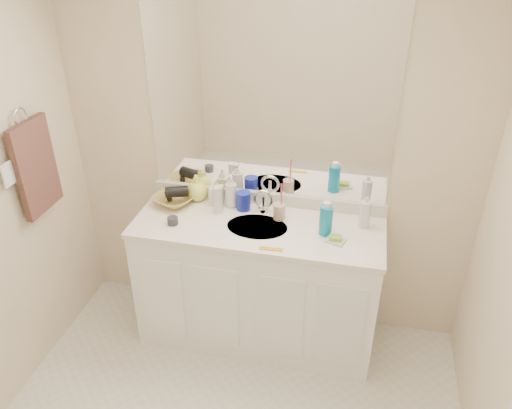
{
  "coord_description": "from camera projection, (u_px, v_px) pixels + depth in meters",
  "views": [
    {
      "loc": [
        0.55,
        -1.46,
        2.5
      ],
      "look_at": [
        0.0,
        0.97,
        1.05
      ],
      "focal_mm": 35.0,
      "sensor_mm": 36.0,
      "label": 1
    }
  ],
  "objects": [
    {
      "name": "backsplash",
      "position": [
        267.0,
        198.0,
        3.21
      ],
      "size": [
        1.52,
        0.03,
        0.08
      ],
      "primitive_type": "cube",
      "color": "silver",
      "rests_on": "countertop"
    },
    {
      "name": "orange_comb",
      "position": [
        271.0,
        249.0,
        2.79
      ],
      "size": [
        0.13,
        0.04,
        0.01
      ],
      "primitive_type": "cube",
      "rotation": [
        0.0,
        0.0,
        0.06
      ],
      "color": "orange",
      "rests_on": "countertop"
    },
    {
      "name": "blue_mug",
      "position": [
        244.0,
        201.0,
        3.14
      ],
      "size": [
        0.1,
        0.1,
        0.12
      ],
      "primitive_type": "cylinder",
      "rotation": [
        0.0,
        0.0,
        0.11
      ],
      "color": "#1723A1",
      "rests_on": "countertop"
    },
    {
      "name": "mouthwash_bottle",
      "position": [
        326.0,
        220.0,
        2.89
      ],
      "size": [
        0.1,
        0.1,
        0.18
      ],
      "primitive_type": "cylinder",
      "rotation": [
        0.0,
        0.0,
        -0.34
      ],
      "color": "#0E7EA8",
      "rests_on": "countertop"
    },
    {
      "name": "soap_dish",
      "position": [
        335.0,
        240.0,
        2.86
      ],
      "size": [
        0.13,
        0.11,
        0.01
      ],
      "primitive_type": "cube",
      "rotation": [
        0.0,
        0.0,
        -0.3
      ],
      "color": "silver",
      "rests_on": "countertop"
    },
    {
      "name": "switch_plate",
      "position": [
        8.0,
        174.0,
        2.67
      ],
      "size": [
        0.01,
        0.08,
        0.13
      ],
      "primitive_type": "cube",
      "color": "white",
      "rests_on": "wall_left"
    },
    {
      "name": "hand_towel",
      "position": [
        36.0,
        167.0,
        2.86
      ],
      "size": [
        0.04,
        0.32,
        0.55
      ],
      "primitive_type": "cube",
      "color": "#3A231F",
      "rests_on": "towel_ring"
    },
    {
      "name": "dark_jar",
      "position": [
        173.0,
        221.0,
        3.01
      ],
      "size": [
        0.08,
        0.08,
        0.05
      ],
      "primitive_type": "cylinder",
      "rotation": [
        0.0,
        0.0,
        0.3
      ],
      "color": "#2E2D33",
      "rests_on": "countertop"
    },
    {
      "name": "soap_bottle_yellow",
      "position": [
        197.0,
        187.0,
        3.24
      ],
      "size": [
        0.18,
        0.18,
        0.17
      ],
      "primitive_type": "imported",
      "rotation": [
        0.0,
        0.0,
        0.41
      ],
      "color": "#F6F55F",
      "rests_on": "countertop"
    },
    {
      "name": "extra_white_bottle",
      "position": [
        218.0,
        200.0,
        3.1
      ],
      "size": [
        0.06,
        0.06,
        0.18
      ],
      "primitive_type": "cylinder",
      "rotation": [
        0.0,
        0.0,
        0.11
      ],
      "color": "silver",
      "rests_on": "countertop"
    },
    {
      "name": "soap_bottle_cream",
      "position": [
        216.0,
        191.0,
        3.19
      ],
      "size": [
        0.09,
        0.09,
        0.18
      ],
      "primitive_type": "imported",
      "rotation": [
        0.0,
        0.0,
        0.08
      ],
      "color": "#F5EBC8",
      "rests_on": "countertop"
    },
    {
      "name": "vanity_cabinet",
      "position": [
        258.0,
        284.0,
        3.24
      ],
      "size": [
        1.5,
        0.55,
        0.85
      ],
      "primitive_type": "cube",
      "color": "white",
      "rests_on": "floor"
    },
    {
      "name": "wicker_basket",
      "position": [
        175.0,
        199.0,
        3.22
      ],
      "size": [
        0.33,
        0.33,
        0.06
      ],
      "primitive_type": "imported",
      "rotation": [
        0.0,
        0.0,
        -0.41
      ],
      "color": "#AB8D45",
      "rests_on": "countertop"
    },
    {
      "name": "soap_bottle_white",
      "position": [
        231.0,
        191.0,
        3.16
      ],
      "size": [
        0.11,
        0.11,
        0.22
      ],
      "primitive_type": "imported",
      "rotation": [
        0.0,
        0.0,
        0.38
      ],
      "color": "white",
      "rests_on": "countertop"
    },
    {
      "name": "countertop",
      "position": [
        258.0,
        227.0,
        3.02
      ],
      "size": [
        1.52,
        0.57,
        0.03
      ],
      "primitive_type": "cube",
      "color": "white",
      "rests_on": "vanity_cabinet"
    },
    {
      "name": "wall_back",
      "position": [
        268.0,
        158.0,
        3.08
      ],
      "size": [
        2.6,
        0.02,
        2.4
      ],
      "primitive_type": "cube",
      "color": "beige",
      "rests_on": "floor"
    },
    {
      "name": "hair_dryer",
      "position": [
        177.0,
        192.0,
        3.19
      ],
      "size": [
        0.16,
        0.12,
        0.07
      ],
      "primitive_type": "cylinder",
      "rotation": [
        0.0,
        1.57,
        0.34
      ],
      "color": "black",
      "rests_on": "wicker_basket"
    },
    {
      "name": "tan_cup",
      "position": [
        279.0,
        212.0,
        3.05
      ],
      "size": [
        0.09,
        0.09,
        0.1
      ],
      "primitive_type": "cylinder",
      "rotation": [
        0.0,
        0.0,
        0.25
      ],
      "color": "#C7A98C",
      "rests_on": "countertop"
    },
    {
      "name": "sink_basin",
      "position": [
        257.0,
        228.0,
        3.0
      ],
      "size": [
        0.37,
        0.37,
        0.02
      ],
      "primitive_type": "cylinder",
      "color": "beige",
      "rests_on": "countertop"
    },
    {
      "name": "mirror",
      "position": [
        268.0,
        102.0,
        2.9
      ],
      "size": [
        1.48,
        0.01,
        1.2
      ],
      "primitive_type": "cube",
      "color": "white",
      "rests_on": "wall_back"
    },
    {
      "name": "toothbrush",
      "position": [
        281.0,
        198.0,
        3.0
      ],
      "size": [
        0.01,
        0.04,
        0.2
      ],
      "primitive_type": "cylinder",
      "rotation": [
        0.14,
        0.0,
        -0.01
      ],
      "color": "#F54079",
      "rests_on": "tan_cup"
    },
    {
      "name": "faucet",
      "position": [
        263.0,
        204.0,
        3.12
      ],
      "size": [
        0.02,
        0.02,
        0.11
      ],
      "primitive_type": "cylinder",
      "color": "silver",
      "rests_on": "countertop"
    },
    {
      "name": "towel_ring",
      "position": [
        20.0,
        117.0,
        2.71
      ],
      "size": [
        0.01,
        0.11,
        0.11
      ],
      "primitive_type": "torus",
      "rotation": [
        0.0,
        1.57,
        0.0
      ],
      "color": "silver",
      "rests_on": "wall_left"
    },
    {
      "name": "green_soap",
      "position": [
        335.0,
        238.0,
        2.85
      ],
      "size": [
        0.07,
        0.05,
        0.02
      ],
      "primitive_type": "cube",
      "rotation": [
        0.0,
        0.0,
        -0.02
      ],
      "color": "#8BBC2E",
      "rests_on": "soap_dish"
    },
    {
      "name": "clear_pump_bottle",
      "position": [
        365.0,
        214.0,
        2.96
      ],
      "size": [
        0.08,
        0.08,
        0.17
      ],
      "primitive_type": "cylinder",
      "rotation": [
        0.0,
        0.0,
        0.2
      ],
      "color": "silver",
      "rests_on": "countertop"
    }
  ]
}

